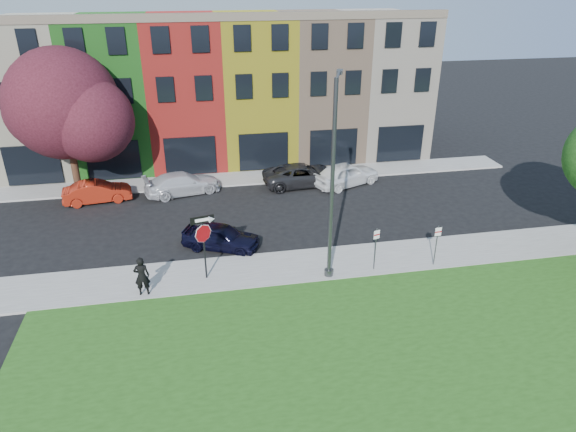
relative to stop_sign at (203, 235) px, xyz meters
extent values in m
plane|color=black|center=(4.59, -2.72, -2.34)|extent=(120.00, 120.00, 0.00)
cube|color=gray|center=(6.59, 0.28, -2.28)|extent=(40.00, 3.00, 0.12)
cube|color=gray|center=(1.59, 12.28, -2.28)|extent=(40.00, 2.40, 0.12)
cube|color=beige|center=(-10.41, 18.48, 2.66)|extent=(5.00, 10.00, 10.00)
cube|color=#287B21|center=(-5.41, 18.48, 2.66)|extent=(5.00, 10.00, 10.00)
cube|color=red|center=(-0.41, 18.48, 2.66)|extent=(5.00, 10.00, 10.00)
cube|color=gold|center=(4.59, 18.48, 2.66)|extent=(5.00, 10.00, 10.00)
cube|color=#90745D|center=(9.59, 18.48, 2.66)|extent=(5.00, 10.00, 10.00)
cube|color=beige|center=(14.59, 18.48, 2.66)|extent=(5.00, 10.00, 10.00)
cube|color=black|center=(2.09, 13.42, -0.84)|extent=(30.00, 0.12, 2.60)
cylinder|color=black|center=(0.00, 0.02, -0.70)|extent=(0.08, 0.08, 3.04)
cylinder|color=silver|center=(0.00, 0.00, 0.06)|extent=(0.85, 0.21, 0.86)
cylinder|color=maroon|center=(0.00, -0.02, 0.06)|extent=(0.81, 0.19, 0.82)
cube|color=black|center=(0.00, 0.00, 0.72)|extent=(1.04, 0.25, 0.34)
cube|color=silver|center=(0.00, -0.03, 0.72)|extent=(0.65, 0.15, 0.14)
imported|color=black|center=(-2.72, -0.82, -1.32)|extent=(0.67, 0.44, 1.81)
imported|color=black|center=(0.87, 2.89, -1.68)|extent=(4.48, 5.07, 1.33)
imported|color=maroon|center=(-6.12, 10.15, -1.69)|extent=(2.49, 4.37, 1.31)
imported|color=silver|center=(-1.01, 10.51, -1.65)|extent=(4.31, 5.72, 1.38)
imported|color=black|center=(6.70, 10.52, -1.63)|extent=(3.12, 5.46, 1.42)
imported|color=white|center=(9.54, 9.95, -1.56)|extent=(5.06, 5.87, 1.56)
cylinder|color=#414345|center=(5.54, -0.82, 2.25)|extent=(0.18, 0.18, 8.96)
cylinder|color=#414345|center=(5.54, -0.82, -2.07)|extent=(0.40, 0.40, 0.30)
cylinder|color=#414345|center=(5.87, 0.13, 6.63)|extent=(0.78, 1.93, 0.12)
cube|color=#414345|center=(6.23, 1.17, 6.58)|extent=(0.42, 0.60, 0.16)
cylinder|color=#414345|center=(7.77, -0.67, -1.16)|extent=(0.05, 0.05, 2.13)
cube|color=silver|center=(7.77, -0.70, -0.40)|extent=(0.31, 0.12, 0.42)
cube|color=maroon|center=(7.77, -0.72, -0.40)|extent=(0.31, 0.11, 0.06)
cylinder|color=#414345|center=(10.71, -0.81, -1.20)|extent=(0.05, 0.05, 2.05)
cube|color=silver|center=(10.71, -0.84, -0.46)|extent=(0.32, 0.05, 0.42)
cube|color=maroon|center=(10.71, -0.86, -0.46)|extent=(0.32, 0.04, 0.06)
cylinder|color=black|center=(-7.56, 11.93, -0.59)|extent=(0.44, 0.44, 3.27)
sphere|color=black|center=(-7.56, 11.93, 3.36)|extent=(6.59, 6.59, 6.59)
sphere|color=black|center=(-5.91, 10.94, 2.53)|extent=(4.94, 4.94, 4.94)
sphere|color=black|center=(-9.05, 13.09, 2.70)|extent=(4.62, 4.62, 4.62)
sphere|color=black|center=(-7.23, 12.59, 4.51)|extent=(3.96, 3.96, 3.96)
camera|label=1|loc=(-0.03, -20.28, 10.42)|focal=32.00mm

